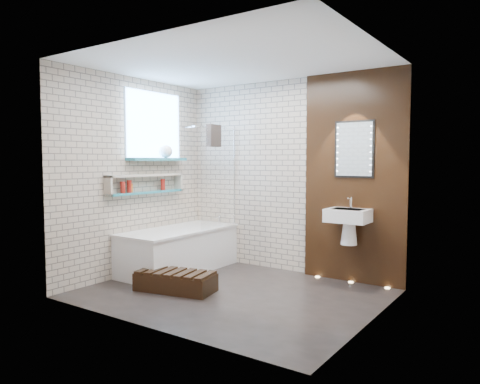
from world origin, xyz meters
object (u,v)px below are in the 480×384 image
Objects in this scene: walnut_step at (176,282)px; bath_screen at (219,177)px; bathtub at (179,250)px; led_mirror at (354,149)px; washbasin at (348,221)px.

bath_screen is at bearing 102.78° from walnut_step.
bath_screen is at bearing 51.10° from bathtub.
bathtub is 0.99m from walnut_step.
led_mirror reaches higher than bathtub.
led_mirror is (2.17, 0.78, 1.36)m from bathtub.
led_mirror is at bearing 44.67° from walnut_step.
bath_screen is (0.35, 0.44, 0.99)m from bathtub.
washbasin is at bearing 41.56° from walnut_step.
bath_screen reaches higher than washbasin.
washbasin is 0.64× the size of walnut_step.
washbasin is 0.83× the size of led_mirror.
bathtub is 1.91× the size of walnut_step.
led_mirror is at bearing 19.78° from bathtub.
washbasin reaches higher than walnut_step.
led_mirror is 2.67m from walnut_step.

